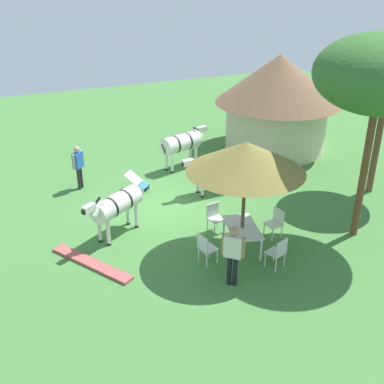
{
  "coord_description": "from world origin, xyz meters",
  "views": [
    {
      "loc": [
        13.29,
        -4.99,
        7.4
      ],
      "look_at": [
        1.16,
        0.33,
        1.0
      ],
      "focal_mm": 43.92,
      "sensor_mm": 36.0,
      "label": 1
    }
  ],
  "objects_px": {
    "thatched_hut": "(277,98)",
    "patio_dining_table": "(242,229)",
    "striped_lounge_chair": "(138,184)",
    "standing_watcher": "(78,163)",
    "patio_chair_east_end": "(214,216)",
    "zebra_nearest_camera": "(182,143)",
    "shade_umbrella": "(246,157)",
    "patio_chair_near_hut": "(206,247)",
    "patio_chair_west_end": "(278,251)",
    "patio_chair_near_lawn": "(276,221)",
    "guest_beside_umbrella": "(233,251)",
    "zebra_toward_hut": "(116,205)",
    "acacia_tree_right_background": "(381,74)",
    "zebra_by_umbrella": "(213,167)"
  },
  "relations": [
    {
      "from": "thatched_hut",
      "to": "patio_dining_table",
      "type": "distance_m",
      "value": 8.72
    },
    {
      "from": "striped_lounge_chair",
      "to": "standing_watcher",
      "type": "bearing_deg",
      "value": -74.79
    },
    {
      "from": "patio_chair_east_end",
      "to": "zebra_nearest_camera",
      "type": "height_order",
      "value": "zebra_nearest_camera"
    },
    {
      "from": "shade_umbrella",
      "to": "patio_chair_near_hut",
      "type": "height_order",
      "value": "shade_umbrella"
    },
    {
      "from": "zebra_nearest_camera",
      "to": "patio_chair_west_end",
      "type": "bearing_deg",
      "value": -19.32
    },
    {
      "from": "patio_chair_near_lawn",
      "to": "zebra_nearest_camera",
      "type": "relative_size",
      "value": 0.4
    },
    {
      "from": "patio_dining_table",
      "to": "striped_lounge_chair",
      "type": "bearing_deg",
      "value": -163.0
    },
    {
      "from": "patio_chair_near_hut",
      "to": "patio_chair_east_end",
      "type": "distance_m",
      "value": 1.8
    },
    {
      "from": "thatched_hut",
      "to": "striped_lounge_chair",
      "type": "relative_size",
      "value": 5.72
    },
    {
      "from": "patio_chair_west_end",
      "to": "patio_chair_east_end",
      "type": "bearing_deg",
      "value": 85.88
    },
    {
      "from": "thatched_hut",
      "to": "patio_chair_west_end",
      "type": "relative_size",
      "value": 5.96
    },
    {
      "from": "guest_beside_umbrella",
      "to": "zebra_nearest_camera",
      "type": "bearing_deg",
      "value": 119.83
    },
    {
      "from": "patio_dining_table",
      "to": "patio_chair_near_hut",
      "type": "bearing_deg",
      "value": -79.23
    },
    {
      "from": "zebra_toward_hut",
      "to": "acacia_tree_right_background",
      "type": "xyz_separation_m",
      "value": [
        2.83,
        6.62,
        3.82
      ]
    },
    {
      "from": "patio_chair_east_end",
      "to": "acacia_tree_right_background",
      "type": "relative_size",
      "value": 0.15
    },
    {
      "from": "patio_chair_east_end",
      "to": "zebra_toward_hut",
      "type": "xyz_separation_m",
      "value": [
        -0.95,
        -2.8,
        0.49
      ]
    },
    {
      "from": "zebra_toward_hut",
      "to": "zebra_nearest_camera",
      "type": "bearing_deg",
      "value": -75.47
    },
    {
      "from": "guest_beside_umbrella",
      "to": "striped_lounge_chair",
      "type": "distance_m",
      "value": 6.41
    },
    {
      "from": "shade_umbrella",
      "to": "zebra_by_umbrella",
      "type": "bearing_deg",
      "value": 166.26
    },
    {
      "from": "standing_watcher",
      "to": "striped_lounge_chair",
      "type": "xyz_separation_m",
      "value": [
        1.0,
        1.88,
        -0.73
      ]
    },
    {
      "from": "patio_chair_west_end",
      "to": "guest_beside_umbrella",
      "type": "xyz_separation_m",
      "value": [
        0.15,
        -1.47,
        0.49
      ]
    },
    {
      "from": "patio_chair_near_lawn",
      "to": "patio_chair_east_end",
      "type": "xyz_separation_m",
      "value": [
        -1.05,
        -1.52,
        0.0
      ]
    },
    {
      "from": "patio_chair_near_lawn",
      "to": "zebra_by_umbrella",
      "type": "distance_m",
      "value": 3.59
    },
    {
      "from": "patio_chair_near_lawn",
      "to": "patio_chair_west_end",
      "type": "bearing_deg",
      "value": 140.1
    },
    {
      "from": "patio_chair_near_hut",
      "to": "standing_watcher",
      "type": "distance_m",
      "value": 6.6
    },
    {
      "from": "patio_chair_near_hut",
      "to": "striped_lounge_chair",
      "type": "bearing_deg",
      "value": 172.14
    },
    {
      "from": "patio_chair_west_end",
      "to": "standing_watcher",
      "type": "distance_m",
      "value": 8.17
    },
    {
      "from": "zebra_nearest_camera",
      "to": "zebra_by_umbrella",
      "type": "bearing_deg",
      "value": -13.98
    },
    {
      "from": "patio_chair_near_lawn",
      "to": "acacia_tree_right_background",
      "type": "height_order",
      "value": "acacia_tree_right_background"
    },
    {
      "from": "zebra_by_umbrella",
      "to": "acacia_tree_right_background",
      "type": "bearing_deg",
      "value": -150.83
    },
    {
      "from": "striped_lounge_chair",
      "to": "guest_beside_umbrella",
      "type": "bearing_deg",
      "value": 47.76
    },
    {
      "from": "patio_chair_near_hut",
      "to": "zebra_toward_hut",
      "type": "bearing_deg",
      "value": -154.4
    },
    {
      "from": "patio_chair_east_end",
      "to": "patio_chair_near_hut",
      "type": "bearing_deg",
      "value": 44.67
    },
    {
      "from": "patio_chair_near_hut",
      "to": "zebra_toward_hut",
      "type": "distance_m",
      "value": 3.07
    },
    {
      "from": "patio_chair_east_end",
      "to": "zebra_nearest_camera",
      "type": "bearing_deg",
      "value": -113.18
    },
    {
      "from": "standing_watcher",
      "to": "acacia_tree_right_background",
      "type": "height_order",
      "value": "acacia_tree_right_background"
    },
    {
      "from": "standing_watcher",
      "to": "acacia_tree_right_background",
      "type": "distance_m",
      "value": 10.35
    },
    {
      "from": "acacia_tree_right_background",
      "to": "guest_beside_umbrella",
      "type": "bearing_deg",
      "value": -80.95
    },
    {
      "from": "patio_chair_west_end",
      "to": "patio_chair_near_hut",
      "type": "bearing_deg",
      "value": 130.55
    },
    {
      "from": "striped_lounge_chair",
      "to": "acacia_tree_right_background",
      "type": "distance_m",
      "value": 8.85
    },
    {
      "from": "patio_chair_near_lawn",
      "to": "guest_beside_umbrella",
      "type": "relative_size",
      "value": 0.53
    },
    {
      "from": "patio_chair_near_hut",
      "to": "zebra_nearest_camera",
      "type": "bearing_deg",
      "value": 151.83
    },
    {
      "from": "striped_lounge_chair",
      "to": "acacia_tree_right_background",
      "type": "bearing_deg",
      "value": 85.59
    },
    {
      "from": "patio_chair_east_end",
      "to": "shade_umbrella",
      "type": "bearing_deg",
      "value": 90.0
    },
    {
      "from": "striped_lounge_chair",
      "to": "patio_chair_near_hut",
      "type": "bearing_deg",
      "value": 46.28
    },
    {
      "from": "patio_chair_west_end",
      "to": "acacia_tree_right_background",
      "type": "height_order",
      "value": "acacia_tree_right_background"
    },
    {
      "from": "zebra_toward_hut",
      "to": "striped_lounge_chair",
      "type": "bearing_deg",
      "value": -61.34
    },
    {
      "from": "thatched_hut",
      "to": "patio_chair_near_hut",
      "type": "xyz_separation_m",
      "value": [
        6.92,
        -6.63,
        -1.76
      ]
    },
    {
      "from": "patio_chair_east_end",
      "to": "guest_beside_umbrella",
      "type": "xyz_separation_m",
      "value": [
        2.62,
        -0.78,
        0.49
      ]
    },
    {
      "from": "thatched_hut",
      "to": "striped_lounge_chair",
      "type": "height_order",
      "value": "thatched_hut"
    }
  ]
}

